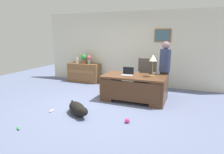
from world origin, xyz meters
The scene contains 15 objects.
ground_plane centered at (0.00, 0.00, 0.00)m, with size 12.00×12.00×0.00m, color slate.
back_wall centered at (0.01, 2.60, 1.35)m, with size 7.00×0.16×2.70m.
desk centered at (0.68, 0.75, 0.40)m, with size 1.79×0.94×0.74m.
credenza centered at (-1.82, 2.25, 0.37)m, with size 1.29×0.50×0.75m.
armchair centered at (0.83, 1.69, 0.50)m, with size 0.60×0.59×1.12m.
person_standing centered at (1.44, 1.36, 0.87)m, with size 0.32×0.32×1.69m.
dog_lying centered at (-0.26, -0.77, 0.15)m, with size 0.76×0.64×0.30m.
laptop centered at (0.48, 0.77, 0.79)m, with size 0.32×0.22×0.22m.
desk_lamp centered at (1.18, 0.85, 1.22)m, with size 0.22×0.22×0.62m.
vase_with_flowers centered at (-1.58, 2.25, 0.93)m, with size 0.17×0.17×0.32m.
vase_empty centered at (-2.11, 2.25, 0.86)m, with size 0.14×0.14×0.23m, color silver.
potted_plant centered at (-1.80, 2.25, 0.94)m, with size 0.24×0.24×0.36m.
dog_toy_ball centered at (0.96, -0.73, 0.05)m, with size 0.11×0.11×0.11m, color #D8338C.
dog_toy_bone centered at (-1.00, -1.85, 0.03)m, with size 0.14×0.05×0.05m, color green.
dog_toy_plush centered at (-0.98, -0.83, 0.03)m, with size 0.17×0.05×0.05m, color beige.
Camera 1 is at (2.14, -4.53, 1.89)m, focal length 31.46 mm.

